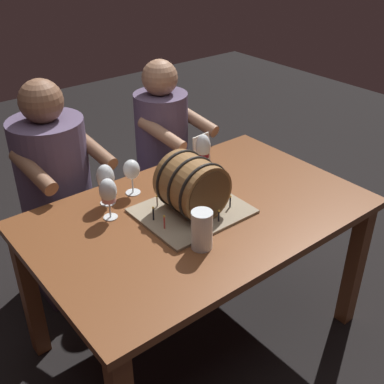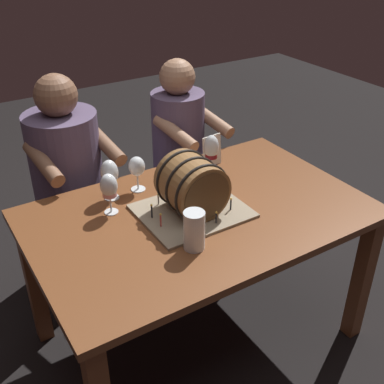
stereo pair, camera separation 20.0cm
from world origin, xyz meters
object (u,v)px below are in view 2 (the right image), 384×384
(beer_pint, at_px, (194,231))
(menu_card, at_px, (212,151))
(dining_table, at_px, (199,231))
(wine_glass_rose, at_px, (109,187))
(barrel_cake, at_px, (192,188))
(wine_glass_empty, at_px, (137,167))
(person_seated_right, at_px, (179,168))
(person_seated_left, at_px, (70,191))
(wine_glass_amber, at_px, (110,174))
(wine_glass_red, at_px, (211,149))

(beer_pint, relative_size, menu_card, 1.00)
(dining_table, relative_size, wine_glass_rose, 7.78)
(barrel_cake, relative_size, wine_glass_empty, 2.66)
(person_seated_right, bearing_deg, person_seated_left, 179.94)
(menu_card, bearing_deg, barrel_cake, -140.42)
(wine_glass_amber, bearing_deg, menu_card, 2.96)
(wine_glass_amber, relative_size, person_seated_left, 0.16)
(dining_table, bearing_deg, person_seated_right, 65.67)
(wine_glass_red, bearing_deg, menu_card, 53.65)
(barrel_cake, relative_size, person_seated_left, 0.37)
(dining_table, relative_size, barrel_cake, 3.25)
(wine_glass_red, relative_size, wine_glass_amber, 1.12)
(person_seated_right, bearing_deg, wine_glass_empty, -137.63)
(wine_glass_empty, height_order, wine_glass_red, wine_glass_red)
(wine_glass_empty, xyz_separation_m, wine_glass_amber, (-0.13, -0.01, 0.01))
(menu_card, distance_m, person_seated_left, 0.78)
(wine_glass_rose, distance_m, menu_card, 0.63)
(wine_glass_empty, xyz_separation_m, wine_glass_rose, (-0.18, -0.11, 0.01))
(wine_glass_red, bearing_deg, dining_table, -132.44)
(dining_table, bearing_deg, wine_glass_amber, 132.22)
(person_seated_left, bearing_deg, wine_glass_red, -41.84)
(barrel_cake, bearing_deg, beer_pint, -120.22)
(menu_card, distance_m, person_seated_right, 0.51)
(wine_glass_empty, relative_size, person_seated_right, 0.14)
(wine_glass_amber, distance_m, menu_card, 0.56)
(wine_glass_rose, distance_m, wine_glass_amber, 0.12)
(wine_glass_rose, bearing_deg, person_seated_left, 90.96)
(barrel_cake, relative_size, beer_pint, 2.79)
(barrel_cake, bearing_deg, wine_glass_rose, 148.26)
(beer_pint, bearing_deg, wine_glass_empty, 88.17)
(wine_glass_rose, height_order, wine_glass_amber, wine_glass_amber)
(beer_pint, bearing_deg, person_seated_left, 100.65)
(dining_table, distance_m, wine_glass_empty, 0.40)
(wine_glass_rose, height_order, beer_pint, wine_glass_rose)
(wine_glass_amber, distance_m, beer_pint, 0.52)
(barrel_cake, bearing_deg, dining_table, -21.82)
(dining_table, relative_size, wine_glass_red, 6.81)
(dining_table, bearing_deg, wine_glass_red, 47.56)
(person_seated_left, bearing_deg, person_seated_right, -0.06)
(wine_glass_red, xyz_separation_m, menu_card, (0.07, 0.09, -0.06))
(wine_glass_rose, relative_size, menu_card, 1.16)
(wine_glass_red, bearing_deg, person_seated_right, 77.27)
(barrel_cake, height_order, wine_glass_empty, barrel_cake)
(barrel_cake, bearing_deg, wine_glass_empty, 110.29)
(wine_glass_amber, height_order, menu_card, wine_glass_amber)
(dining_table, xyz_separation_m, barrel_cake, (-0.03, 0.01, 0.22))
(wine_glass_red, height_order, menu_card, wine_glass_red)
(barrel_cake, height_order, wine_glass_red, barrel_cake)
(wine_glass_red, relative_size, person_seated_right, 0.18)
(wine_glass_amber, bearing_deg, barrel_cake, -49.96)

